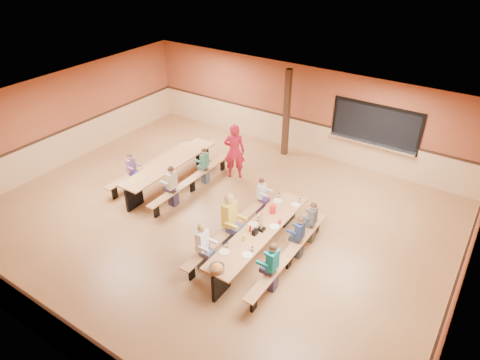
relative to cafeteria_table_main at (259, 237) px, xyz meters
The scene contains 23 objects.
ground 1.95m from the cafeteria_table_main, 162.86° to the left, with size 12.00×12.00×0.00m, color brown.
room_envelope 1.88m from the cafeteria_table_main, 162.86° to the left, with size 12.04×10.04×3.02m.
kitchen_pass_through 5.65m from the cafeteria_table_main, 81.66° to the left, with size 2.78×0.28×1.38m.
structural_post 5.43m from the cafeteria_table_main, 111.91° to the left, with size 0.18×0.18×3.00m, color black.
cafeteria_table_main is the anchor object (origin of this frame).
cafeteria_table_second 4.17m from the cafeteria_table_main, 161.64° to the left, with size 1.91×3.70×0.74m.
seated_child_white_left 1.40m from the cafeteria_table_main, 126.37° to the right, with size 0.39×0.32×1.26m, color white, non-canonical shape.
seated_adult_yellow 0.85m from the cafeteria_table_main, behind, with size 0.49×0.40×1.46m, color gold, non-canonical shape.
seated_child_grey_left 1.68m from the cafeteria_table_main, 119.49° to the left, with size 0.33×0.27×1.12m, color silver, non-canonical shape.
seated_child_teal_right 1.16m from the cafeteria_table_main, 44.58° to the right, with size 0.39×0.32×1.25m, color #0F7882, non-canonical shape.
seated_child_navy_right 0.95m from the cafeteria_table_main, 29.39° to the left, with size 0.34×0.28×1.15m, color navy, non-canonical shape.
seated_child_char_right 1.42m from the cafeteria_table_main, 54.55° to the left, with size 0.34×0.28×1.14m, color #42444A, non-canonical shape.
seated_child_purple_sec 4.81m from the cafeteria_table_main, behind, with size 0.33×0.27×1.13m, color #784E79, non-canonical shape.
seated_child_green_sec 3.69m from the cafeteria_table_main, 148.17° to the left, with size 0.34×0.28×1.15m, color #34765E, non-canonical shape.
seated_child_tan_sec 3.17m from the cafeteria_table_main, behind, with size 0.38×0.31×1.23m, color #C3B59A, non-canonical shape.
standing_woman 3.77m from the cafeteria_table_main, 133.30° to the left, with size 0.65×0.43×1.79m, color #AE132A.
punch_pitcher 0.84m from the cafeteria_table_main, 95.87° to the left, with size 0.16×0.16×0.22m, color red.
chip_bowl 1.68m from the cafeteria_table_main, 90.84° to the right, with size 0.32×0.32×0.15m, color orange, non-canonical shape.
napkin_dispenser 0.34m from the cafeteria_table_main, 89.54° to the right, with size 0.10×0.14×0.13m, color black.
condiment_mustard 0.61m from the cafeteria_table_main, 98.11° to the right, with size 0.06×0.06×0.17m, color yellow.
condiment_ketchup 0.37m from the cafeteria_table_main, 130.32° to the right, with size 0.06×0.06×0.17m, color #B2140F.
table_paddle 0.35m from the cafeteria_table_main, 28.29° to the left, with size 0.16×0.16×0.56m.
place_settings 0.27m from the cafeteria_table_main, ahead, with size 0.65×3.30×0.11m, color beige, non-canonical shape.
Camera 1 is at (5.83, -7.44, 7.00)m, focal length 32.00 mm.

